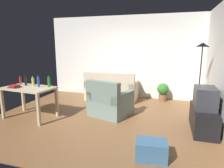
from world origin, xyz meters
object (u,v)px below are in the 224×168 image
object	(u,v)px
tv	(205,98)
bottle_squat	(33,82)
armchair	(109,103)
storage_box	(151,150)
couch	(111,90)
desk	(29,92)
bottle_dark	(26,81)
bottle_red	(20,81)
book_stack	(14,86)
torchiere_lamp	(202,59)
tv_stand	(203,119)
bottle_green	(49,82)
potted_plant	(163,91)
bottle_blue	(38,82)

from	to	relation	value
tv	bottle_squat	distance (m)	3.95
armchair	storage_box	bearing A→B (deg)	142.73
couch	desk	xyz separation A→B (m)	(-1.44, -2.08, 0.34)
couch	bottle_dark	xyz separation A→B (m)	(-1.64, -1.94, 0.57)
bottle_red	book_stack	world-z (taller)	bottle_red
couch	torchiere_lamp	size ratio (longest dim) A/B	0.89
tv_stand	torchiere_lamp	bearing A→B (deg)	0.00
couch	bottle_squat	xyz separation A→B (m)	(-1.44, -1.92, 0.55)
armchair	book_stack	xyz separation A→B (m)	(-2.09, -0.85, 0.47)
bottle_squat	torchiere_lamp	bearing A→B (deg)	17.07
desk	bottle_green	bearing A→B (deg)	24.02
potted_plant	storage_box	xyz separation A→B (m)	(-0.03, -3.35, -0.18)
tv_stand	torchiere_lamp	size ratio (longest dim) A/B	0.61
tv_stand	bottle_green	distance (m)	3.54
desk	bottle_dark	distance (m)	0.33
storage_box	torchiere_lamp	bearing A→B (deg)	68.33
bottle_blue	desk	bearing A→B (deg)	-159.82
tv	armchair	size ratio (longest dim) A/B	0.54
potted_plant	armchair	xyz separation A→B (m)	(-1.24, -1.69, -0.01)
couch	storage_box	distance (m)	3.42
tv_stand	bottle_dark	size ratio (longest dim) A/B	4.15
tv	bottle_blue	size ratio (longest dim) A/B	2.13
torchiere_lamp	bottle_green	xyz separation A→B (m)	(-3.47, -1.22, -0.53)
torchiere_lamp	armchair	distance (m)	2.49
couch	bottle_dark	distance (m)	2.60
desk	bottle_red	world-z (taller)	bottle_red
desk	couch	bearing A→B (deg)	61.44
tv	bottle_red	bearing A→B (deg)	92.60
armchair	bottle_dark	size ratio (longest dim) A/B	4.17
desk	armchair	bearing A→B (deg)	27.29
bottle_red	desk	bearing A→B (deg)	-27.13
armchair	book_stack	world-z (taller)	armchair
storage_box	bottle_red	size ratio (longest dim) A/B	2.15
storage_box	book_stack	distance (m)	3.45
bottle_green	storage_box	bearing A→B (deg)	-23.47
couch	tv	world-z (taller)	same
tv	armchair	distance (m)	2.19
tv	couch	bearing A→B (deg)	56.45
bottle_squat	couch	bearing A→B (deg)	53.12
potted_plant	bottle_squat	distance (m)	3.81
storage_box	potted_plant	bearing A→B (deg)	89.45
storage_box	bottle_squat	xyz separation A→B (m)	(-3.01, 1.12, 0.71)
tv_stand	storage_box	distance (m)	1.66
bottle_dark	bottle_red	bearing A→B (deg)	161.76
bottle_dark	bottle_green	world-z (taller)	bottle_green
torchiere_lamp	bottle_red	distance (m)	4.55
couch	desk	size ratio (longest dim) A/B	1.27
bottle_blue	storage_box	bearing A→B (deg)	-20.38
armchair	bottle_red	bearing A→B (deg)	28.84
bottle_green	bottle_red	bearing A→B (deg)	175.71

